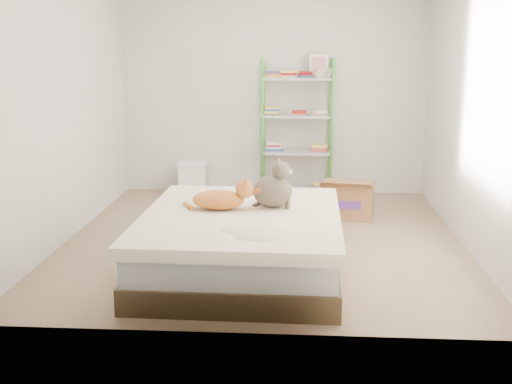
# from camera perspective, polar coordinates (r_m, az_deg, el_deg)

# --- Properties ---
(room) EXTENTS (3.81, 4.21, 2.61)m
(room) POSITION_cam_1_polar(r_m,az_deg,el_deg) (6.02, 0.74, 7.71)
(room) COLOR #97715B
(room) RESTS_ON ground
(bed) EXTENTS (1.64, 2.03, 0.51)m
(bed) POSITION_cam_1_polar(r_m,az_deg,el_deg) (5.30, -1.30, -4.56)
(bed) COLOR #4B361F
(bed) RESTS_ON ground
(orange_cat) EXTENTS (0.52, 0.28, 0.21)m
(orange_cat) POSITION_cam_1_polar(r_m,az_deg,el_deg) (5.33, -3.38, -0.47)
(orange_cat) COLOR orange
(orange_cat) RESTS_ON bed
(grey_cat) EXTENTS (0.36, 0.31, 0.40)m
(grey_cat) POSITION_cam_1_polar(r_m,az_deg,el_deg) (5.37, 1.49, 0.71)
(grey_cat) COLOR #7B6C5F
(grey_cat) RESTS_ON bed
(shelf_unit) EXTENTS (0.88, 0.36, 1.74)m
(shelf_unit) POSITION_cam_1_polar(r_m,az_deg,el_deg) (7.93, 3.68, 5.98)
(shelf_unit) COLOR green
(shelf_unit) RESTS_ON ground
(cardboard_box) EXTENTS (0.62, 0.61, 0.44)m
(cardboard_box) POSITION_cam_1_polar(r_m,az_deg,el_deg) (7.11, 8.14, -0.65)
(cardboard_box) COLOR #AC714C
(cardboard_box) RESTS_ON ground
(white_bin) EXTENTS (0.37, 0.32, 0.41)m
(white_bin) POSITION_cam_1_polar(r_m,az_deg,el_deg) (8.12, -5.66, 1.21)
(white_bin) COLOR white
(white_bin) RESTS_ON ground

